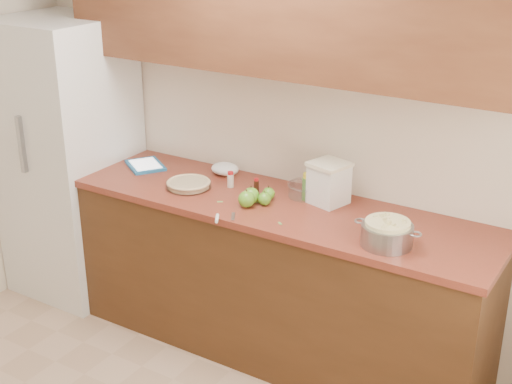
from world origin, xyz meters
The scene contains 21 objects.
room_shell centered at (0.00, 0.00, 1.30)m, with size 3.60×3.60×3.60m.
counter_run centered at (0.00, 1.48, 0.46)m, with size 2.64×0.68×0.92m.
upper_cabinets centered at (0.00, 1.63, 1.95)m, with size 2.60×0.34×0.70m, color brown.
fridge centered at (-1.44, 1.44, 0.90)m, with size 0.70×0.70×1.80m, color silver.
pie centered at (-0.45, 1.40, 0.94)m, with size 0.26×0.26×0.04m.
colander centered at (0.79, 1.31, 0.98)m, with size 0.34×0.25×0.13m.
flour_canister centered at (0.33, 1.62, 1.04)m, with size 0.23×0.23×0.23m.
tablet centered at (-0.89, 1.54, 0.93)m, with size 0.32×0.31×0.02m.
paring_knife centered at (-0.05, 1.13, 0.93)m, with size 0.11×0.17×0.02m.
lemon_bottle centered at (0.21, 1.61, 0.99)m, with size 0.06×0.06×0.15m.
cinnamon_shaker centered at (-0.25, 1.54, 0.97)m, with size 0.04×0.04×0.09m.
vanilla_bottle centered at (-0.09, 1.55, 0.96)m, with size 0.03×0.03×0.08m.
mixing_bowl centered at (0.18, 1.64, 0.96)m, with size 0.20×0.20×0.08m.
paper_towel centered at (-0.39, 1.69, 0.96)m, with size 0.17×0.14×0.07m, color white.
apple_left centered at (-0.03, 1.40, 0.97)m, with size 0.09×0.09×0.10m.
apple_center centered at (0.03, 1.49, 0.96)m, with size 0.07×0.07×0.08m.
apple_front centered at (-0.02, 1.34, 0.97)m, with size 0.09×0.09×0.10m.
apple_extra centered at (0.05, 1.42, 0.96)m, with size 0.07×0.07×0.08m.
peel_a centered at (0.24, 1.25, 0.92)m, with size 0.03×0.01×0.00m, color #74A550.
peel_b centered at (-0.18, 1.32, 0.92)m, with size 0.03×0.01×0.00m, color #74A550.
peel_c centered at (-0.01, 1.43, 0.92)m, with size 0.03×0.01×0.00m, color #74A550.
Camera 1 is at (1.87, -1.62, 2.44)m, focal length 50.00 mm.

